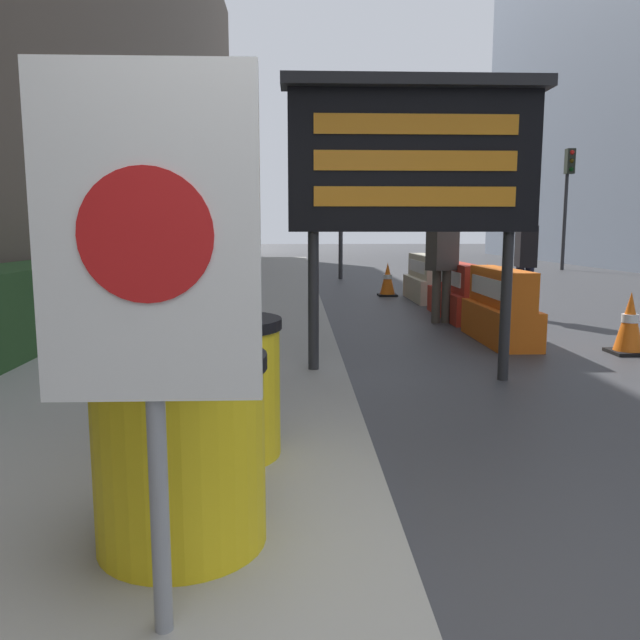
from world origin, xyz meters
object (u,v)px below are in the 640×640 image
Objects in this scene: warning_sign at (149,266)px; traffic_cone_mid at (388,280)px; barrel_drum_middle at (220,387)px; traffic_cone_near at (487,282)px; jersey_barrier_red_striped at (456,294)px; pedestrian_passerby at (442,259)px; traffic_light_near_curb at (341,171)px; pedestrian_worker at (526,256)px; barrel_drum_foreground at (180,449)px; jersey_barrier_cream at (425,280)px; message_board at (413,160)px; traffic_cone_far at (630,324)px; traffic_light_far_side at (568,183)px; jersey_barrier_orange_far at (500,310)px.

warning_sign is 2.48× the size of traffic_cone_mid.
barrel_drum_middle reaches higher than traffic_cone_near.
jersey_barrier_red_striped is 1.23× the size of pedestrian_passerby.
pedestrian_worker is (2.38, -8.02, -2.04)m from traffic_light_near_curb.
barrel_drum_foreground is at bearing -113.50° from traffic_cone_near.
jersey_barrier_red_striped is 2.50m from jersey_barrier_cream.
traffic_cone_near is (2.79, 6.73, -1.68)m from message_board.
pedestrian_passerby reaches higher than barrel_drum_foreground.
warning_sign is 1.07× the size of pedestrian_passerby.
traffic_cone_far is 3.01m from pedestrian_worker.
pedestrian_worker is at bearing -94.37° from traffic_cone_near.
jersey_barrier_red_striped is at bearing 112.08° from traffic_cone_far.
traffic_light_far_side is at bearing 48.28° from traffic_cone_mid.
message_board is 1.61× the size of jersey_barrier_orange_far.
traffic_cone_near is (4.29, 10.56, -0.95)m from warning_sign.
traffic_cone_near is 0.44× the size of pedestrian_passerby.
traffic_cone_near is (1.27, 4.69, -0.05)m from jersey_barrier_orange_far.
traffic_cone_mid is (-0.62, 3.36, -0.04)m from jersey_barrier_red_striped.
jersey_barrier_red_striped is 2.79× the size of traffic_cone_near.
warning_sign is 7.93m from pedestrian_passerby.
traffic_cone_far is 0.17× the size of traffic_light_far_side.
traffic_cone_mid reaches higher than traffic_cone_far.
traffic_light_near_curb is at bearing 115.46° from traffic_cone_near.
message_board is 12.18m from traffic_light_near_curb.
traffic_light_far_side is at bearing 162.02° from pedestrian_worker.
barrel_drum_middle is at bearing 38.12° from pedestrian_passerby.
jersey_barrier_orange_far reaches higher than traffic_cone_far.
traffic_cone_far is (-0.05, -5.54, -0.01)m from traffic_cone_near.
message_board is (1.54, 3.23, 1.51)m from barrel_drum_foreground.
traffic_light_near_curb is (0.22, 12.14, 1.01)m from message_board.
traffic_cone_far is 0.42× the size of pedestrian_worker.
traffic_cone_near is 0.43× the size of pedestrian_worker.
pedestrian_worker is (-5.74, -11.78, -2.00)m from traffic_light_far_side.
pedestrian_passerby is at bearing 65.63° from barrel_drum_middle.
message_board reaches higher than pedestrian_passerby.
barrel_drum_middle is 3.06m from message_board.
traffic_light_far_side reaches higher than barrel_drum_middle.
barrel_drum_middle is 7.08m from jersey_barrier_red_striped.
jersey_barrier_orange_far is 2.31× the size of traffic_cone_near.
jersey_barrier_red_striped is at bearing -120.20° from traffic_light_far_side.
traffic_cone_far is (4.28, 4.42, -0.17)m from barrel_drum_foreground.
traffic_cone_near is 1.03× the size of traffic_cone_far.
traffic_light_far_side is at bearing 24.87° from traffic_light_near_curb.
traffic_light_near_curb is at bearing 88.97° from message_board.
message_board is at bearing -102.80° from jersey_barrier_cream.
traffic_cone_near is at bearing -145.61° from pedestrian_passerby.
jersey_barrier_orange_far is at bearing 54.45° from barrel_drum_middle.
traffic_light_far_side is (9.86, 19.12, 2.48)m from barrel_drum_foreground.
pedestrian_passerby is (1.14, 3.64, -1.05)m from message_board.
jersey_barrier_red_striped is at bearing -79.47° from traffic_cone_mid.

